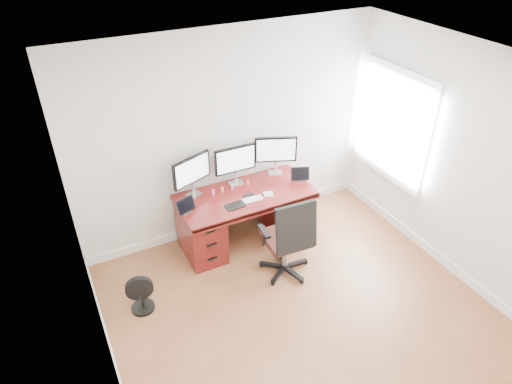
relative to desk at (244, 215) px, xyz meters
name	(u,v)px	position (x,y,z in m)	size (l,w,h in m)	color
ground	(321,338)	(0.00, -1.83, -0.40)	(4.50, 4.50, 0.00)	brown
back_wall	(229,136)	(0.00, 0.42, 0.95)	(4.00, 0.10, 2.70)	silver
right_wall	(482,178)	(2.00, -1.72, 0.95)	(0.10, 4.50, 2.70)	silver
desk	(244,215)	(0.00, 0.00, 0.00)	(1.70, 0.80, 0.75)	#571311
office_chair	(287,250)	(0.17, -0.82, -0.04)	(0.65, 0.63, 1.11)	black
floor_fan	(141,295)	(-1.55, -0.59, -0.19)	(0.31, 0.26, 0.45)	black
monitor_left	(192,172)	(-0.58, 0.24, 0.68)	(0.53, 0.23, 0.53)	silver
monitor_center	(235,161)	(0.00, 0.24, 0.68)	(0.55, 0.14, 0.53)	silver
monitor_right	(276,151)	(0.58, 0.24, 0.68)	(0.52, 0.24, 0.53)	silver
tablet_left	(186,207)	(-0.79, -0.08, 0.43)	(0.25, 0.14, 0.19)	silver
tablet_right	(301,175)	(0.78, -0.08, 0.43)	(0.25, 0.15, 0.19)	silver
keyboard	(253,199)	(0.03, -0.20, 0.36)	(0.25, 0.11, 0.01)	silver
trackpad	(269,194)	(0.25, -0.18, 0.35)	(0.12, 0.12, 0.01)	silver
drawing_tablet	(235,206)	(-0.23, -0.22, 0.35)	(0.23, 0.15, 0.01)	black
phone	(249,196)	(0.02, -0.10, 0.35)	(0.14, 0.07, 0.01)	black
figurine_pink	(213,192)	(-0.37, 0.12, 0.40)	(0.03, 0.03, 0.09)	pink
figurine_yellow	(222,190)	(-0.24, 0.12, 0.40)	(0.03, 0.03, 0.09)	tan
figurine_purple	(232,187)	(-0.11, 0.12, 0.40)	(0.03, 0.03, 0.09)	#B174D7
figurine_orange	(248,183)	(0.12, 0.12, 0.40)	(0.03, 0.03, 0.09)	#EE8748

